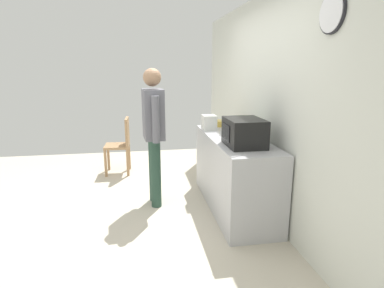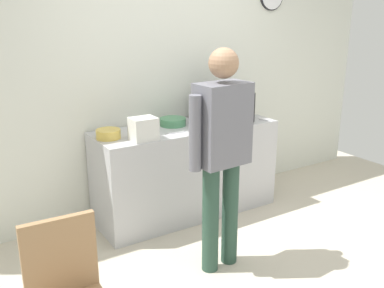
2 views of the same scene
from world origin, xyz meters
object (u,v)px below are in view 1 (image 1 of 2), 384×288
(cereal_bowl, at_px, (241,133))
(fork_utensil, at_px, (237,156))
(microwave, at_px, (244,132))
(sandwich_plate, at_px, (229,129))
(toaster, at_px, (209,122))
(spoon_utensil, at_px, (219,134))
(wooden_chair, at_px, (121,143))
(person_standing, at_px, (154,127))
(salad_bowl, at_px, (219,123))

(cereal_bowl, distance_m, fork_utensil, 0.98)
(microwave, height_order, sandwich_plate, microwave)
(sandwich_plate, height_order, toaster, toaster)
(spoon_utensil, relative_size, wooden_chair, 0.18)
(spoon_utensil, bearing_deg, person_standing, -95.59)
(cereal_bowl, bearing_deg, toaster, -146.49)
(cereal_bowl, distance_m, spoon_utensil, 0.28)
(salad_bowl, xyz_separation_m, person_standing, (0.52, -0.99, 0.07))
(microwave, relative_size, person_standing, 0.29)
(salad_bowl, relative_size, wooden_chair, 0.23)
(toaster, height_order, person_standing, person_standing)
(microwave, distance_m, toaster, 0.99)
(toaster, bearing_deg, cereal_bowl, 33.51)
(microwave, xyz_separation_m, wooden_chair, (-2.05, -1.43, -0.54))
(cereal_bowl, height_order, fork_utensil, cereal_bowl)
(sandwich_plate, relative_size, fork_utensil, 1.41)
(microwave, bearing_deg, sandwich_plate, 174.44)
(toaster, xyz_separation_m, wooden_chair, (-1.07, -1.26, -0.49))
(sandwich_plate, bearing_deg, cereal_bowl, 8.89)
(microwave, bearing_deg, spoon_utensil, -168.92)
(toaster, bearing_deg, wooden_chair, -130.53)
(wooden_chair, bearing_deg, person_standing, 19.63)
(toaster, xyz_separation_m, spoon_utensil, (0.36, 0.05, -0.10))
(sandwich_plate, height_order, spoon_utensil, sandwich_plate)
(spoon_utensil, bearing_deg, sandwich_plate, 139.04)
(cereal_bowl, distance_m, toaster, 0.56)
(salad_bowl, bearing_deg, sandwich_plate, 6.78)
(sandwich_plate, distance_m, fork_utensil, 1.29)
(microwave, xyz_separation_m, spoon_utensil, (-0.62, -0.12, -0.15))
(microwave, height_order, wooden_chair, microwave)
(toaster, xyz_separation_m, person_standing, (0.28, -0.77, 0.01))
(fork_utensil, height_order, wooden_chair, wooden_chair)
(sandwich_plate, bearing_deg, microwave, -5.56)
(microwave, height_order, salad_bowl, microwave)
(wooden_chair, bearing_deg, cereal_bowl, 45.46)
(salad_bowl, xyz_separation_m, wooden_chair, (-0.83, -1.47, -0.43))
(sandwich_plate, distance_m, toaster, 0.29)
(cereal_bowl, bearing_deg, fork_utensil, -20.48)
(toaster, bearing_deg, microwave, 9.92)
(salad_bowl, height_order, toaster, toaster)
(microwave, bearing_deg, cereal_bowl, 164.95)
(sandwich_plate, bearing_deg, wooden_chair, -128.33)
(cereal_bowl, bearing_deg, spoon_utensil, -112.89)
(salad_bowl, distance_m, wooden_chair, 1.74)
(sandwich_plate, bearing_deg, person_standing, -81.41)
(cereal_bowl, relative_size, wooden_chair, 0.27)
(microwave, bearing_deg, toaster, -170.08)
(cereal_bowl, bearing_deg, microwave, -15.05)
(fork_utensil, bearing_deg, spoon_utensil, 175.41)
(salad_bowl, bearing_deg, person_standing, -62.32)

